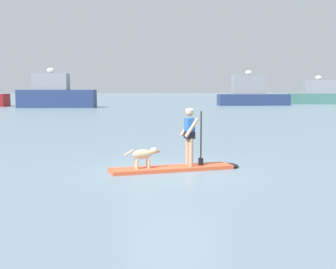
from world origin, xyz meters
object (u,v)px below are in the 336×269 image
(moored_boat_center, at_px, (321,95))
(moored_boat_outer, at_px, (56,94))
(paddleboard, at_px, (179,168))
(person_paddler, at_px, (190,133))
(dog, at_px, (144,155))
(moored_boat_starboard, at_px, (252,94))

(moored_boat_center, bearing_deg, moored_boat_outer, -166.90)
(paddleboard, xyz_separation_m, moored_boat_center, (27.17, 50.59, 1.24))
(moored_boat_outer, bearing_deg, moored_boat_center, 13.10)
(person_paddler, height_order, dog, person_paddler)
(person_paddler, bearing_deg, dog, -168.05)
(dog, bearing_deg, moored_boat_center, 60.99)
(paddleboard, relative_size, moored_boat_starboard, 0.41)
(moored_boat_starboard, distance_m, moored_boat_center, 12.40)
(paddleboard, height_order, person_paddler, person_paddler)
(dog, bearing_deg, moored_boat_outer, 101.04)
(dog, distance_m, moored_boat_center, 58.10)
(dog, xyz_separation_m, moored_boat_starboard, (16.56, 46.44, 1.01))
(moored_boat_outer, relative_size, moored_boat_center, 0.92)
(paddleboard, relative_size, moored_boat_center, 0.38)
(person_paddler, bearing_deg, moored_boat_outer, 102.81)
(paddleboard, distance_m, moored_boat_center, 57.44)
(moored_boat_center, bearing_deg, dog, -119.01)
(person_paddler, bearing_deg, moored_boat_starboard, 71.71)
(moored_boat_outer, bearing_deg, person_paddler, -77.19)
(dog, height_order, moored_boat_starboard, moored_boat_starboard)
(dog, xyz_separation_m, moored_boat_center, (28.17, 50.80, 0.81))
(dog, bearing_deg, moored_boat_starboard, 70.37)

